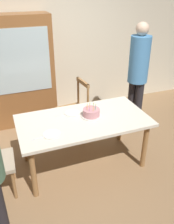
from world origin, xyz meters
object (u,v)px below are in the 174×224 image
at_px(plate_far_side, 72,113).
at_px(person_guest, 138,72).
at_px(dining_table, 84,125).
at_px(china_cabinet, 21,72).
at_px(birthday_cake, 91,113).
at_px(chair_spindle_back, 74,110).
at_px(plate_near_celebrant, 52,134).

relative_size(plate_far_side, person_guest, 0.12).
relative_size(dining_table, china_cabinet, 0.91).
xyz_separation_m(birthday_cake, chair_spindle_back, (-0.01, 0.74, -0.32)).
bearing_deg(chair_spindle_back, person_guest, -8.62).
height_order(plate_far_side, china_cabinet, china_cabinet).
distance_m(plate_near_celebrant, plate_far_side, 0.57).
distance_m(dining_table, plate_near_celebrant, 0.52).
bearing_deg(plate_near_celebrant, dining_table, 23.53).
distance_m(birthday_cake, plate_far_side, 0.27).
height_order(plate_near_celebrant, plate_far_side, same).
distance_m(plate_far_side, person_guest, 1.36).
relative_size(birthday_cake, plate_near_celebrant, 1.27).
relative_size(dining_table, person_guest, 0.95).
height_order(dining_table, plate_near_celebrant, plate_near_celebrant).
relative_size(plate_far_side, chair_spindle_back, 0.23).
bearing_deg(person_guest, plate_far_side, -161.76).
height_order(dining_table, chair_spindle_back, chair_spindle_back).
bearing_deg(dining_table, chair_spindle_back, 81.58).
bearing_deg(person_guest, birthday_cake, -150.98).
xyz_separation_m(chair_spindle_back, person_guest, (1.06, -0.16, 0.58)).
bearing_deg(china_cabinet, chair_spindle_back, -48.28).
relative_size(plate_far_side, china_cabinet, 0.12).
distance_m(birthday_cake, chair_spindle_back, 0.81).
bearing_deg(person_guest, dining_table, -152.10).
height_order(dining_table, person_guest, person_guest).
bearing_deg(plate_near_celebrant, china_cabinet, 93.33).
xyz_separation_m(plate_far_side, person_guest, (1.26, 0.42, 0.31)).
bearing_deg(plate_near_celebrant, person_guest, 26.68).
bearing_deg(chair_spindle_back, birthday_cake, -89.14).
relative_size(plate_near_celebrant, china_cabinet, 0.12).
distance_m(plate_near_celebrant, person_guest, 1.87).
relative_size(birthday_cake, plate_far_side, 1.27).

